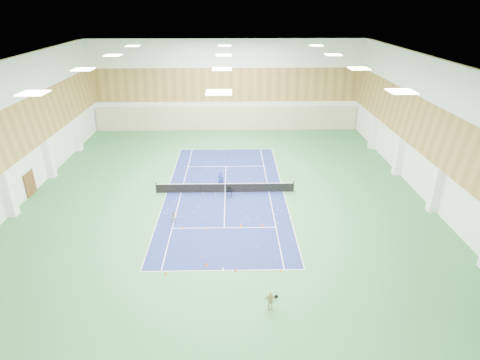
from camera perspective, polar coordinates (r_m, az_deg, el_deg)
name	(u,v)px	position (r m, az deg, el deg)	size (l,w,h in m)	color
ground	(225,192)	(37.61, -2.12, -1.78)	(40.00, 40.00, 0.00)	#30713D
room_shell	(224,131)	(35.39, -2.27, 6.98)	(36.00, 40.00, 12.00)	white
wood_cladding	(224,109)	(34.84, -2.33, 10.12)	(36.00, 40.00, 8.00)	olive
ceiling_light_grid	(223,61)	(34.10, -2.44, 16.52)	(21.40, 25.40, 0.06)	white
court_surface	(225,192)	(37.61, -2.12, -1.77)	(10.97, 23.77, 0.01)	navy
tennis_balls_scatter	(225,192)	(37.59, -2.13, -1.72)	(10.57, 22.77, 0.07)	#D0F429
tennis_net	(225,187)	(37.37, -2.14, -1.02)	(12.80, 0.10, 1.10)	black
back_curtain	(227,119)	(55.57, -1.88, 8.70)	(35.40, 0.16, 3.20)	#C6B793
door_left_b	(30,183)	(41.54, -27.70, -0.44)	(0.08, 1.80, 2.20)	#593319
coach	(221,180)	(38.24, -2.76, 0.05)	(0.61, 0.40, 1.67)	navy
child_court	(174,217)	(32.86, -9.41, -5.23)	(0.49, 0.38, 1.01)	gray
child_apron	(270,301)	(24.28, 4.32, -16.72)	(0.71, 0.30, 1.21)	tan
ball_cart	(229,193)	(36.51, -1.55, -1.82)	(0.52, 0.52, 0.90)	black
cone_svc_a	(182,228)	(32.09, -8.25, -6.76)	(0.18, 0.18, 0.20)	#F6560C
cone_svc_b	(206,229)	(31.78, -4.89, -6.91)	(0.18, 0.18, 0.20)	#E63F0C
cone_svc_c	(241,225)	(32.09, 0.18, -6.43)	(0.23, 0.23, 0.25)	#FF4B0D
cone_svc_d	(262,225)	(32.18, 3.21, -6.37)	(0.23, 0.23, 0.25)	#F63F0C
cone_base_a	(166,273)	(27.42, -10.54, -12.92)	(0.21, 0.21, 0.24)	#FB560D
cone_base_b	(206,264)	(27.87, -4.86, -11.83)	(0.23, 0.23, 0.25)	#F34C0C
cone_base_c	(235,270)	(27.33, -0.67, -12.64)	(0.17, 0.17, 0.19)	#FF4F0D
cone_base_d	(281,270)	(27.40, 5.83, -12.65)	(0.20, 0.20, 0.22)	#D7660B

